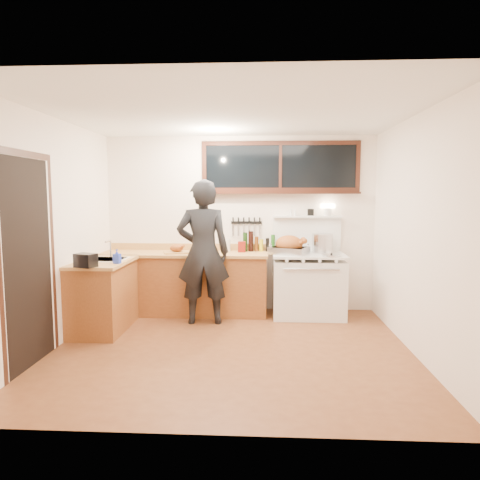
# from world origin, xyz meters

# --- Properties ---
(ground_plane) EXTENTS (4.00, 3.50, 0.02)m
(ground_plane) POSITION_xyz_m (0.00, 0.00, -0.01)
(ground_plane) COLOR brown
(room_shell) EXTENTS (4.10, 3.60, 2.65)m
(room_shell) POSITION_xyz_m (0.00, 0.00, 1.65)
(room_shell) COLOR white
(room_shell) RESTS_ON ground
(counter_back) EXTENTS (2.44, 0.64, 1.00)m
(counter_back) POSITION_xyz_m (-0.80, 1.45, 0.45)
(counter_back) COLOR brown
(counter_back) RESTS_ON ground
(counter_left) EXTENTS (0.64, 1.09, 0.90)m
(counter_left) POSITION_xyz_m (-1.70, 0.62, 0.45)
(counter_left) COLOR brown
(counter_left) RESTS_ON ground
(sink_unit) EXTENTS (0.50, 0.45, 0.37)m
(sink_unit) POSITION_xyz_m (-1.68, 0.70, 0.85)
(sink_unit) COLOR white
(sink_unit) RESTS_ON counter_left
(vintage_stove) EXTENTS (1.02, 0.74, 1.61)m
(vintage_stove) POSITION_xyz_m (1.00, 1.41, 0.47)
(vintage_stove) COLOR white
(vintage_stove) RESTS_ON ground
(back_window) EXTENTS (2.32, 0.13, 0.77)m
(back_window) POSITION_xyz_m (0.60, 1.72, 2.06)
(back_window) COLOR black
(back_window) RESTS_ON room_shell
(left_doorway) EXTENTS (0.02, 1.04, 2.17)m
(left_doorway) POSITION_xyz_m (-1.99, -0.55, 1.09)
(left_doorway) COLOR black
(left_doorway) RESTS_ON ground
(knife_strip) EXTENTS (0.46, 0.03, 0.28)m
(knife_strip) POSITION_xyz_m (0.10, 1.73, 1.31)
(knife_strip) COLOR black
(knife_strip) RESTS_ON room_shell
(man) EXTENTS (0.75, 0.54, 1.94)m
(man) POSITION_xyz_m (-0.45, 0.99, 0.97)
(man) COLOR black
(man) RESTS_ON ground
(soap_bottle) EXTENTS (0.09, 0.09, 0.17)m
(soap_bottle) POSITION_xyz_m (-1.43, 0.41, 0.99)
(soap_bottle) COLOR blue
(soap_bottle) RESTS_ON counter_left
(toaster) EXTENTS (0.27, 0.23, 0.16)m
(toaster) POSITION_xyz_m (-1.70, 0.12, 0.98)
(toaster) COLOR black
(toaster) RESTS_ON counter_left
(cutting_board) EXTENTS (0.43, 0.37, 0.13)m
(cutting_board) POSITION_xyz_m (-0.89, 1.38, 0.95)
(cutting_board) COLOR tan
(cutting_board) RESTS_ON counter_back
(roast_turkey) EXTENTS (0.62, 0.56, 0.27)m
(roast_turkey) POSITION_xyz_m (0.73, 1.37, 1.01)
(roast_turkey) COLOR silver
(roast_turkey) RESTS_ON vintage_stove
(stockpot) EXTENTS (0.30, 0.30, 0.28)m
(stockpot) POSITION_xyz_m (1.21, 1.53, 1.04)
(stockpot) COLOR silver
(stockpot) RESTS_ON vintage_stove
(saucepan) EXTENTS (0.19, 0.28, 0.11)m
(saucepan) POSITION_xyz_m (1.17, 1.70, 0.96)
(saucepan) COLOR silver
(saucepan) RESTS_ON vintage_stove
(pot_lid) EXTENTS (0.31, 0.31, 0.04)m
(pot_lid) POSITION_xyz_m (1.28, 1.18, 0.91)
(pot_lid) COLOR silver
(pot_lid) RESTS_ON vintage_stove
(coffee_tin) EXTENTS (0.11, 0.09, 0.16)m
(coffee_tin) POSITION_xyz_m (0.04, 1.53, 0.98)
(coffee_tin) COLOR maroon
(coffee_tin) RESTS_ON counter_back
(pitcher) EXTENTS (0.12, 0.12, 0.18)m
(pitcher) POSITION_xyz_m (-0.18, 1.63, 0.99)
(pitcher) COLOR white
(pitcher) RESTS_ON counter_back
(bottle_cluster) EXTENTS (0.47, 0.07, 0.30)m
(bottle_cluster) POSITION_xyz_m (0.26, 1.63, 1.03)
(bottle_cluster) COLOR black
(bottle_cluster) RESTS_ON counter_back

